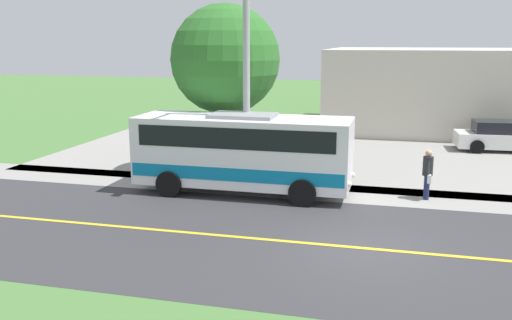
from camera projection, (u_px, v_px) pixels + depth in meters
ground_plane at (364, 249)px, 14.42m from camera, size 120.00×120.00×0.00m
road_surface at (364, 248)px, 14.42m from camera, size 8.00×100.00×0.01m
sidewalk at (374, 195)px, 19.34m from camera, size 2.40×100.00×0.01m
parking_lot_surface at (449, 158)px, 25.44m from camera, size 14.00×36.00×0.01m
road_centre_line at (364, 248)px, 14.42m from camera, size 0.16×100.00×0.00m
shuttle_bus_front at (243, 149)px, 19.42m from camera, size 2.60×7.54×2.78m
pedestrian_with_bags at (428, 173)px, 18.73m from camera, size 0.72×0.34×1.68m
street_light_pole at (245, 62)px, 19.18m from camera, size 1.97×0.24×8.18m
parked_car_near at (503, 137)px, 26.91m from camera, size 2.24×4.51×1.45m
tree_curbside at (225, 60)px, 21.93m from camera, size 4.30×4.30×6.66m
commercial_building at (473, 90)px, 33.01m from camera, size 10.00×16.73×4.72m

